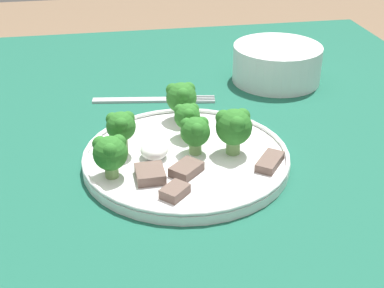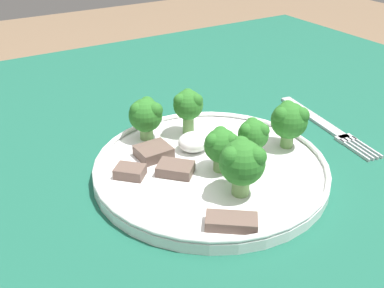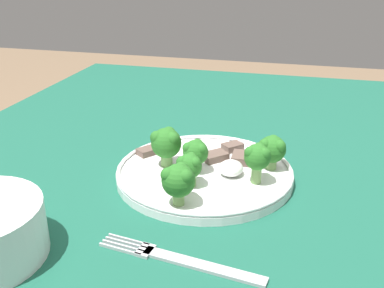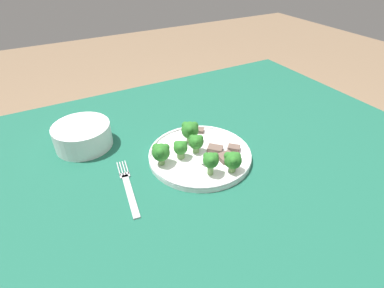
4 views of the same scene
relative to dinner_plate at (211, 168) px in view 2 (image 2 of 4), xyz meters
name	(u,v)px [view 2 (image 2 of 4)]	position (x,y,z in m)	size (l,w,h in m)	color
table	(177,234)	(0.03, -0.02, -0.10)	(1.25, 1.04, 0.74)	#195642
dinner_plate	(211,168)	(0.00, 0.00, 0.00)	(0.27, 0.27, 0.02)	white
fork	(324,125)	(-0.20, -0.02, -0.01)	(0.05, 0.20, 0.00)	#B2B2B7
broccoli_floret_near_rim_left	(221,145)	(0.00, 0.01, 0.03)	(0.04, 0.04, 0.05)	#709E56
broccoli_floret_center_left	(147,114)	(0.03, -0.10, 0.04)	(0.04, 0.04, 0.05)	#709E56
broccoli_floret_back_left	(242,162)	(0.00, 0.06, 0.04)	(0.05, 0.05, 0.06)	#709E56
broccoli_floret_front_left	(289,120)	(-0.10, 0.01, 0.04)	(0.05, 0.04, 0.06)	#709E56
broccoli_floret_center_back	(253,135)	(-0.05, 0.01, 0.03)	(0.04, 0.04, 0.05)	#709E56
broccoli_floret_mid_cluster	(188,105)	(-0.02, -0.08, 0.04)	(0.04, 0.04, 0.06)	#709E56
meat_slice_front_slice	(130,172)	(0.09, -0.03, 0.01)	(0.04, 0.04, 0.01)	brown
meat_slice_middle_slice	(154,152)	(0.05, -0.05, 0.01)	(0.04, 0.04, 0.01)	brown
meat_slice_rear_slice	(231,222)	(0.04, 0.10, 0.01)	(0.05, 0.05, 0.01)	brown
meat_slice_edge_slice	(175,169)	(0.04, -0.01, 0.01)	(0.05, 0.05, 0.01)	brown
sauce_dollop	(194,142)	(0.00, -0.04, 0.01)	(0.04, 0.04, 0.02)	white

